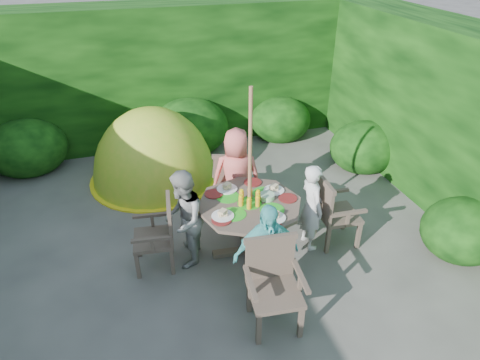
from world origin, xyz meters
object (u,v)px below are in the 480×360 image
object	(u,v)px
parasol_pole	(250,178)
garden_chair_left	(159,234)
child_right	(311,207)
child_left	(184,219)
garden_chair_front	(273,282)
patio_table	(250,211)
child_back	(236,176)
child_front	(266,254)
garden_chair_right	(333,211)
dome_tent	(156,178)
garden_chair_back	(231,178)

from	to	relation	value
parasol_pole	garden_chair_left	size ratio (longest dim) A/B	2.52
child_right	child_left	size ratio (longest dim) A/B	0.94
garden_chair_left	garden_chair_front	xyz separation A→B (m)	(1.01, -1.18, 0.03)
patio_table	parasol_pole	world-z (taller)	parasol_pole
patio_table	garden_chair_left	world-z (taller)	patio_table
child_left	child_back	distance (m)	1.13
garden_chair_left	parasol_pole	bearing A→B (deg)	91.83
patio_table	child_front	world-z (taller)	child_front
garden_chair_left	child_left	distance (m)	0.34
patio_table	child_back	bearing A→B (deg)	85.51
garden_chair_right	patio_table	bearing A→B (deg)	88.03
child_left	dome_tent	world-z (taller)	child_left
child_front	garden_chair_back	bearing A→B (deg)	85.65
garden_chair_left	child_left	xyz separation A→B (m)	(0.30, -0.02, 0.16)
parasol_pole	garden_chair_front	xyz separation A→B (m)	(-0.09, -1.09, -0.60)
garden_chair_back	child_left	world-z (taller)	child_left
garden_chair_right	garden_chair_front	bearing A→B (deg)	133.12
garden_chair_right	garden_chair_front	size ratio (longest dim) A/B	0.98
garden_chair_left	child_front	world-z (taller)	child_front
child_right	child_front	bearing A→B (deg)	127.20
garden_chair_left	child_left	size ratio (longest dim) A/B	0.69
dome_tent	child_left	bearing A→B (deg)	-77.72
garden_chair_left	patio_table	bearing A→B (deg)	91.89
garden_chair_left	dome_tent	world-z (taller)	dome_tent
child_right	dome_tent	bearing A→B (deg)	33.71
garden_chair_right	garden_chair_back	bearing A→B (deg)	43.45
child_right	dome_tent	size ratio (longest dim) A/B	0.49
child_front	dome_tent	size ratio (longest dim) A/B	0.51
patio_table	garden_chair_left	xyz separation A→B (m)	(-1.10, 0.09, -0.17)
patio_table	dome_tent	xyz separation A→B (m)	(-0.93, 2.24, -0.63)
garden_chair_right	dome_tent	world-z (taller)	dome_tent
garden_chair_back	garden_chair_front	size ratio (longest dim) A/B	0.95
garden_chair_front	child_back	world-z (taller)	child_back
patio_table	garden_chair_back	size ratio (longest dim) A/B	1.57
dome_tent	garden_chair_left	bearing A→B (deg)	-85.69
garden_chair_left	garden_chair_front	distance (m)	1.55
garden_chair_back	child_front	bearing A→B (deg)	101.73
child_back	child_left	bearing A→B (deg)	52.01
garden_chair_back	child_front	distance (m)	1.91
garden_chair_back	child_front	size ratio (longest dim) A/B	0.72
parasol_pole	dome_tent	bearing A→B (deg)	112.43
garden_chair_right	dome_tent	distance (m)	3.13
garden_chair_right	child_front	size ratio (longest dim) A/B	0.74
parasol_pole	garden_chair_back	world-z (taller)	parasol_pole
garden_chair_back	child_back	bearing A→B (deg)	104.18
child_right	child_front	xyz separation A→B (m)	(-0.86, -0.73, 0.03)
patio_table	child_back	xyz separation A→B (m)	(0.06, 0.80, 0.05)
garden_chair_right	garden_chair_left	bearing A→B (deg)	88.21
patio_table	garden_chair_left	size ratio (longest dim) A/B	1.60
garden_chair_left	garden_chair_right	bearing A→B (deg)	91.71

